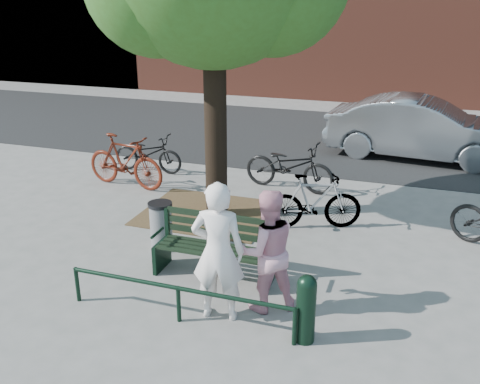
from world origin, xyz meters
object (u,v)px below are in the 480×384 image
at_px(person_right, 267,251).
at_px(bollard, 306,306).
at_px(bicycle_c, 289,166).
at_px(park_bench, 215,245).
at_px(parked_car, 421,129).
at_px(person_left, 218,252).
at_px(litter_bin, 161,226).

relative_size(person_right, bollard, 1.88).
xyz_separation_m(person_right, bicycle_c, (-0.81, 4.53, -0.32)).
relative_size(park_bench, bicycle_c, 0.88).
bearing_deg(bollard, bicycle_c, 106.03).
xyz_separation_m(park_bench, parked_car, (2.69, 7.18, 0.28)).
xyz_separation_m(person_right, bollard, (0.65, -0.55, -0.36)).
xyz_separation_m(park_bench, bicycle_c, (0.14, 3.92, 0.04)).
relative_size(park_bench, bollard, 1.96).
distance_m(person_right, parked_car, 7.98).
xyz_separation_m(park_bench, person_left, (0.44, -1.00, 0.44)).
relative_size(bollard, litter_bin, 1.11).
relative_size(person_right, parked_car, 0.36).
bearing_deg(person_left, litter_bin, -53.68).
xyz_separation_m(person_left, litter_bin, (-1.58, 1.52, -0.52)).
height_order(park_bench, bollard, park_bench).
height_order(park_bench, bicycle_c, bicycle_c).
xyz_separation_m(person_left, bollard, (1.16, -0.16, -0.45)).
bearing_deg(litter_bin, parked_car, 60.07).
height_order(person_right, parked_car, person_right).
relative_size(person_right, litter_bin, 2.08).
xyz_separation_m(litter_bin, parked_car, (3.84, 6.66, 0.35)).
bearing_deg(litter_bin, bicycle_c, 69.33).
xyz_separation_m(person_right, parked_car, (1.74, 7.79, -0.07)).
distance_m(person_right, bicycle_c, 4.61).
bearing_deg(person_right, bicycle_c, -111.98).
height_order(person_left, parked_car, person_left).
distance_m(bollard, bicycle_c, 5.29).
bearing_deg(parked_car, person_right, 173.25).
xyz_separation_m(bicycle_c, parked_car, (2.55, 3.26, 0.24)).
relative_size(park_bench, person_right, 1.04).
bearing_deg(person_right, park_bench, -64.52).
bearing_deg(litter_bin, bollard, -31.43).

